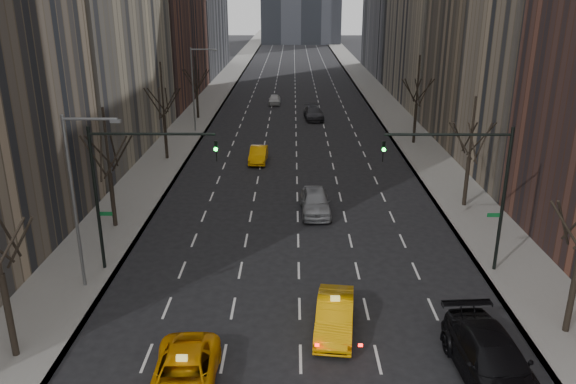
{
  "coord_description": "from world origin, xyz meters",
  "views": [
    {
      "loc": [
        -0.35,
        -15.91,
        14.5
      ],
      "look_at": [
        -0.63,
        15.18,
        3.5
      ],
      "focal_mm": 35.0,
      "sensor_mm": 36.0,
      "label": 1
    }
  ],
  "objects_px": {
    "taxi_suv": "(183,377)",
    "parked_suv_black": "(492,360)",
    "taxi_sedan": "(335,316)",
    "silver_sedan_ahead": "(315,202)"
  },
  "relations": [
    {
      "from": "taxi_suv",
      "to": "taxi_sedan",
      "type": "distance_m",
      "value": 7.44
    },
    {
      "from": "taxi_sedan",
      "to": "parked_suv_black",
      "type": "height_order",
      "value": "parked_suv_black"
    },
    {
      "from": "taxi_suv",
      "to": "silver_sedan_ahead",
      "type": "xyz_separation_m",
      "value": [
        5.73,
        18.87,
        0.1
      ]
    },
    {
      "from": "silver_sedan_ahead",
      "to": "parked_suv_black",
      "type": "height_order",
      "value": "parked_suv_black"
    },
    {
      "from": "silver_sedan_ahead",
      "to": "parked_suv_black",
      "type": "xyz_separation_m",
      "value": [
        6.27,
        -17.97,
        0.08
      ]
    },
    {
      "from": "taxi_sedan",
      "to": "silver_sedan_ahead",
      "type": "bearing_deg",
      "value": 97.72
    },
    {
      "from": "taxi_suv",
      "to": "taxi_sedan",
      "type": "bearing_deg",
      "value": 33.36
    },
    {
      "from": "taxi_sedan",
      "to": "parked_suv_black",
      "type": "xyz_separation_m",
      "value": [
        5.94,
        -3.42,
        0.16
      ]
    },
    {
      "from": "taxi_suv",
      "to": "taxi_sedan",
      "type": "xyz_separation_m",
      "value": [
        6.06,
        4.32,
        0.03
      ]
    },
    {
      "from": "taxi_suv",
      "to": "parked_suv_black",
      "type": "xyz_separation_m",
      "value": [
        11.99,
        0.9,
        0.18
      ]
    }
  ]
}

